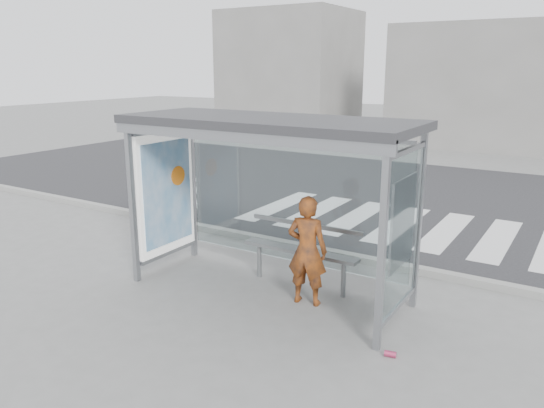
{
  "coord_description": "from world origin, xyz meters",
  "views": [
    {
      "loc": [
        3.95,
        -6.24,
        3.3
      ],
      "look_at": [
        -0.04,
        0.2,
        1.33
      ],
      "focal_mm": 35.0,
      "sensor_mm": 36.0,
      "label": 1
    }
  ],
  "objects": [
    {
      "name": "road",
      "position": [
        0.0,
        7.0,
        0.0
      ],
      "size": [
        30.0,
        10.0,
        0.01
      ],
      "primitive_type": "cube",
      "color": "#242426",
      "rests_on": "ground"
    },
    {
      "name": "ground",
      "position": [
        0.0,
        0.0,
        0.0
      ],
      "size": [
        80.0,
        80.0,
        0.0
      ],
      "primitive_type": "plane",
      "color": "slate",
      "rests_on": "ground"
    },
    {
      "name": "person",
      "position": [
        0.66,
        0.01,
        0.79
      ],
      "size": [
        0.63,
        0.47,
        1.59
      ],
      "primitive_type": "imported",
      "rotation": [
        0.0,
        0.0,
        3.3
      ],
      "color": "red",
      "rests_on": "ground"
    },
    {
      "name": "building_left",
      "position": [
        -10.0,
        18.0,
        3.0
      ],
      "size": [
        6.0,
        5.0,
        6.0
      ],
      "primitive_type": "cube",
      "color": "slate",
      "rests_on": "ground"
    },
    {
      "name": "bus_shelter",
      "position": [
        -0.37,
        0.06,
        1.98
      ],
      "size": [
        4.25,
        1.65,
        2.62
      ],
      "color": "gray",
      "rests_on": "ground"
    },
    {
      "name": "crosswalk",
      "position": [
        1.0,
        4.5,
        0.0
      ],
      "size": [
        7.55,
        3.0,
        0.0
      ],
      "color": "silver",
      "rests_on": "ground"
    },
    {
      "name": "bench",
      "position": [
        0.29,
        0.5,
        0.58
      ],
      "size": [
        1.89,
        0.33,
        0.98
      ],
      "color": "slate",
      "rests_on": "ground"
    },
    {
      "name": "curb",
      "position": [
        0.0,
        1.95,
        0.06
      ],
      "size": [
        30.0,
        0.18,
        0.12
      ],
      "primitive_type": "cube",
      "color": "gray",
      "rests_on": "ground"
    },
    {
      "name": "building_center",
      "position": [
        0.0,
        18.0,
        2.5
      ],
      "size": [
        8.0,
        5.0,
        5.0
      ],
      "primitive_type": "cube",
      "color": "slate",
      "rests_on": "ground"
    },
    {
      "name": "soda_can",
      "position": [
        2.2,
        -0.78,
        0.04
      ],
      "size": [
        0.15,
        0.1,
        0.07
      ],
      "primitive_type": "cylinder",
      "rotation": [
        0.0,
        1.57,
        0.18
      ],
      "color": "#D63F6D",
      "rests_on": "ground"
    }
  ]
}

